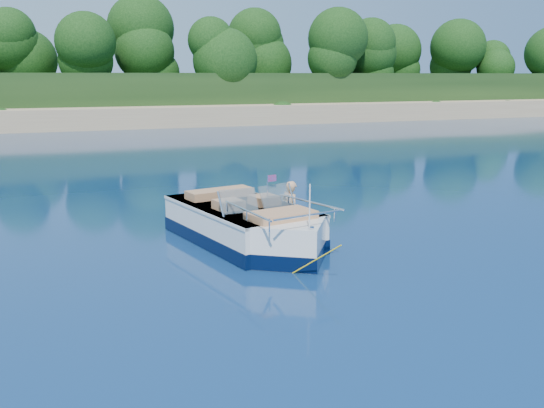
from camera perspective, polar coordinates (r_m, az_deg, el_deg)
The scene contains 6 objects.
ground at distance 11.40m, azimuth -2.23°, elevation -7.59°, with size 160.00×160.00×0.00m, color #0A264B.
shoreline at distance 74.08m, azimuth -18.60°, elevation 9.22°, with size 170.00×59.00×6.00m.
treeline at distance 51.34m, azimuth -17.63°, elevation 13.41°, with size 150.00×7.12×8.19m.
motorboat at distance 13.88m, azimuth -2.08°, elevation -2.32°, with size 2.92×5.93×2.00m.
tow_tube at distance 15.90m, azimuth 1.56°, elevation -1.55°, with size 1.79×1.79×0.36m.
boy at distance 15.88m, azimuth 1.56°, elevation -1.91°, with size 0.57×0.38×1.58m, color tan.
Camera 1 is at (-3.44, -10.18, 3.83)m, focal length 40.00 mm.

